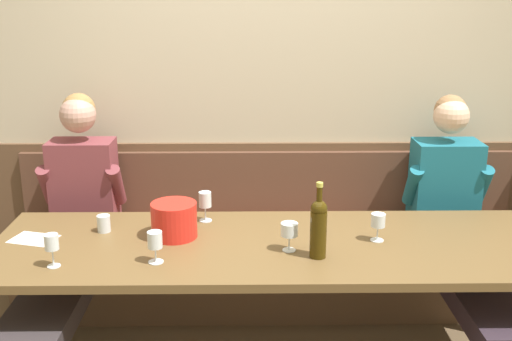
% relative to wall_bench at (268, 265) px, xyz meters
% --- Properties ---
extents(room_wall_back, '(6.80, 0.08, 2.80)m').
position_rel_wall_bench_xyz_m(room_wall_back, '(0.00, 0.26, 1.12)').
color(room_wall_back, '#C4B598').
rests_on(room_wall_back, ground).
extents(wood_wainscot_panel, '(6.80, 0.03, 0.99)m').
position_rel_wall_bench_xyz_m(wood_wainscot_panel, '(0.00, 0.21, 0.21)').
color(wood_wainscot_panel, brown).
rests_on(wood_wainscot_panel, ground).
extents(wall_bench, '(2.97, 0.42, 0.94)m').
position_rel_wall_bench_xyz_m(wall_bench, '(0.00, 0.00, 0.00)').
color(wall_bench, brown).
rests_on(wall_bench, ground).
extents(dining_table, '(2.67, 0.86, 0.73)m').
position_rel_wall_bench_xyz_m(dining_table, '(0.00, -0.70, 0.38)').
color(dining_table, brown).
rests_on(dining_table, ground).
extents(person_left_seat, '(0.47, 1.29, 1.33)m').
position_rel_wall_bench_xyz_m(person_left_seat, '(-1.06, -0.36, 0.37)').
color(person_left_seat, '#35263B').
rests_on(person_left_seat, ground).
extents(person_center_left_seat, '(0.48, 1.30, 1.31)m').
position_rel_wall_bench_xyz_m(person_center_left_seat, '(1.03, -0.35, 0.36)').
color(person_center_left_seat, '#252A41').
rests_on(person_center_left_seat, ground).
extents(ice_bucket, '(0.22, 0.22, 0.17)m').
position_rel_wall_bench_xyz_m(ice_bucket, '(-0.47, -0.62, 0.53)').
color(ice_bucket, red).
rests_on(ice_bucket, dining_table).
extents(wine_bottle_amber_mid, '(0.08, 0.08, 0.35)m').
position_rel_wall_bench_xyz_m(wine_bottle_amber_mid, '(0.20, -0.86, 0.59)').
color(wine_bottle_amber_mid, '#3A2B08').
rests_on(wine_bottle_amber_mid, dining_table).
extents(wine_glass_center_rear, '(0.07, 0.07, 0.14)m').
position_rel_wall_bench_xyz_m(wine_glass_center_rear, '(0.50, -0.68, 0.54)').
color(wine_glass_center_rear, silver).
rests_on(wine_glass_center_rear, dining_table).
extents(wine_glass_mid_left, '(0.06, 0.06, 0.15)m').
position_rel_wall_bench_xyz_m(wine_glass_mid_left, '(-0.96, -0.95, 0.55)').
color(wine_glass_mid_left, silver).
rests_on(wine_glass_mid_left, dining_table).
extents(wine_glass_left_end, '(0.07, 0.07, 0.16)m').
position_rel_wall_bench_xyz_m(wine_glass_left_end, '(-0.34, -0.41, 0.56)').
color(wine_glass_left_end, silver).
rests_on(wine_glass_left_end, dining_table).
extents(wine_glass_mid_right, '(0.07, 0.07, 0.14)m').
position_rel_wall_bench_xyz_m(wine_glass_mid_right, '(-0.52, -0.91, 0.55)').
color(wine_glass_mid_right, silver).
rests_on(wine_glass_mid_right, dining_table).
extents(wine_glass_near_bucket, '(0.08, 0.08, 0.13)m').
position_rel_wall_bench_xyz_m(wine_glass_near_bucket, '(0.07, -0.79, 0.54)').
color(wine_glass_near_bucket, silver).
rests_on(wine_glass_near_bucket, dining_table).
extents(water_tumbler_center, '(0.07, 0.07, 0.08)m').
position_rel_wall_bench_xyz_m(water_tumbler_center, '(-0.83, -0.55, 0.49)').
color(water_tumbler_center, silver).
rests_on(water_tumbler_center, dining_table).
extents(tasting_sheet_left_guest, '(0.24, 0.20, 0.00)m').
position_rel_wall_bench_xyz_m(tasting_sheet_left_guest, '(-1.15, -0.64, 0.45)').
color(tasting_sheet_left_guest, white).
rests_on(tasting_sheet_left_guest, dining_table).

